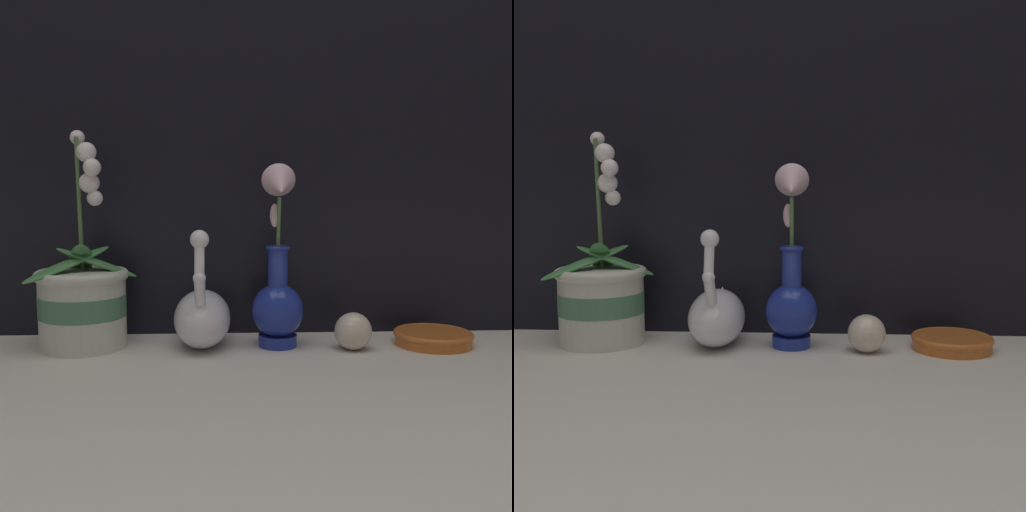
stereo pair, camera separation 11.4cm
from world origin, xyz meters
TOP-DOWN VIEW (x-y plane):
  - ground_plane at (0.00, 0.00)m, footprint 2.80×2.80m
  - window_backdrop at (0.00, 0.22)m, footprint 2.80×0.03m
  - orchid_potted_plant at (-0.33, 0.10)m, footprint 0.21×0.20m
  - swan_figurine at (-0.10, 0.10)m, footprint 0.11×0.22m
  - blue_vase at (0.04, 0.09)m, footprint 0.10×0.13m
  - glass_sphere at (0.18, 0.06)m, footprint 0.07×0.07m
  - amber_dish at (0.34, 0.09)m, footprint 0.15×0.15m

SIDE VIEW (x-z plane):
  - ground_plane at x=0.00m, z-range 0.00..0.00m
  - amber_dish at x=0.34m, z-range 0.00..0.03m
  - glass_sphere at x=0.18m, z-range 0.00..0.07m
  - swan_figurine at x=-0.10m, z-range -0.06..0.17m
  - orchid_potted_plant at x=-0.33m, z-range -0.11..0.30m
  - blue_vase at x=0.04m, z-range -0.06..0.29m
  - window_backdrop at x=0.00m, z-range 0.00..1.20m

